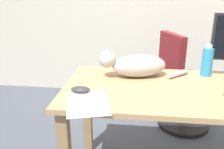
{
  "coord_description": "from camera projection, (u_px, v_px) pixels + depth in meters",
  "views": [
    {
      "loc": [
        -0.29,
        -1.37,
        1.27
      ],
      "look_at": [
        -0.46,
        0.02,
        0.77
      ],
      "focal_mm": 38.85,
      "sensor_mm": 36.0,
      "label": 1
    }
  ],
  "objects": [
    {
      "name": "desk",
      "position": [
        186.0,
        103.0,
        1.47
      ],
      "size": [
        1.48,
        0.71,
        0.71
      ],
      "color": "tan",
      "rests_on": "ground_plane"
    },
    {
      "name": "office_chair",
      "position": [
        182.0,
        89.0,
        2.24
      ],
      "size": [
        0.51,
        0.49,
        0.91
      ],
      "color": "black",
      "rests_on": "ground_plane"
    },
    {
      "name": "cat",
      "position": [
        136.0,
        65.0,
        1.61
      ],
      "size": [
        0.6,
        0.26,
        0.2
      ],
      "color": "#B2ADA8",
      "rests_on": "desk"
    },
    {
      "name": "computer_mouse",
      "position": [
        80.0,
        89.0,
        1.38
      ],
      "size": [
        0.11,
        0.06,
        0.04
      ],
      "primitive_type": "ellipsoid",
      "color": "#333338",
      "rests_on": "desk"
    },
    {
      "name": "paper_sheet",
      "position": [
        87.0,
        103.0,
        1.25
      ],
      "size": [
        0.28,
        0.34,
        0.0
      ],
      "primitive_type": "cube",
      "rotation": [
        0.0,
        0.0,
        0.28
      ],
      "color": "white",
      "rests_on": "desk"
    },
    {
      "name": "spray_bottle",
      "position": [
        207.0,
        61.0,
        1.62
      ],
      "size": [
        0.07,
        0.07,
        0.21
      ],
      "color": "#2D8CD1",
      "rests_on": "desk"
    }
  ]
}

